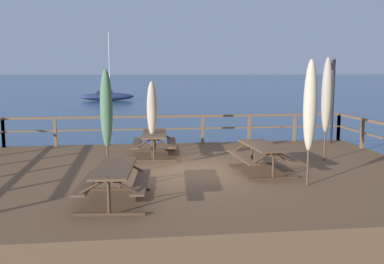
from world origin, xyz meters
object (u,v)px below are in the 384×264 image
object	(u,v)px
picnic_table_front_left	(262,152)
patio_umbrella_short_front	(310,106)
picnic_table_mid_right	(154,139)
patio_umbrella_tall_mid_right	(106,109)
patio_umbrella_tall_back_left	(152,109)
lamp_post_hooked	(332,88)
patio_umbrella_tall_mid_left	(327,96)
sailboat_distant	(107,96)
picnic_table_mid_centre	(115,176)

from	to	relation	value
picnic_table_front_left	patio_umbrella_short_front	size ratio (longest dim) A/B	0.70
picnic_table_mid_right	patio_umbrella_tall_mid_right	size ratio (longest dim) A/B	0.77
patio_umbrella_tall_back_left	patio_umbrella_short_front	size ratio (longest dim) A/B	0.80
picnic_table_front_left	picnic_table_mid_right	world-z (taller)	same
picnic_table_front_left	lamp_post_hooked	size ratio (longest dim) A/B	0.67
patio_umbrella_tall_mid_left	lamp_post_hooked	bearing A→B (deg)	62.71
picnic_table_mid_right	patio_umbrella_tall_mid_right	xyz separation A→B (m)	(-1.34, -2.76, 1.24)
patio_umbrella_tall_mid_left	patio_umbrella_tall_back_left	world-z (taller)	patio_umbrella_tall_mid_left
lamp_post_hooked	sailboat_distant	distance (m)	37.29
picnic_table_mid_right	lamp_post_hooked	bearing A→B (deg)	13.76
picnic_table_mid_right	picnic_table_mid_centre	bearing A→B (deg)	-101.99
patio_umbrella_tall_back_left	lamp_post_hooked	xyz separation A→B (m)	(6.85, 1.72, 0.56)
sailboat_distant	patio_umbrella_short_front	bearing A→B (deg)	-80.02
lamp_post_hooked	patio_umbrella_tall_mid_left	bearing A→B (deg)	-117.29
patio_umbrella_tall_mid_left	sailboat_distant	bearing A→B (deg)	102.98
picnic_table_mid_right	lamp_post_hooked	xyz separation A→B (m)	(6.78, 1.66, 1.55)
picnic_table_front_left	picnic_table_mid_right	distance (m)	3.89
patio_umbrella_tall_mid_left	sailboat_distant	world-z (taller)	sailboat_distant
patio_umbrella_tall_mid_left	lamp_post_hooked	world-z (taller)	lamp_post_hooked
picnic_table_mid_centre	patio_umbrella_tall_mid_left	world-z (taller)	patio_umbrella_tall_mid_left
patio_umbrella_short_front	lamp_post_hooked	distance (m)	6.70
sailboat_distant	lamp_post_hooked	bearing A→B (deg)	-73.53
picnic_table_front_left	sailboat_distant	bearing A→B (deg)	99.38
picnic_table_front_left	picnic_table_mid_centre	bearing A→B (deg)	-149.29
patio_umbrella_short_front	patio_umbrella_tall_back_left	bearing A→B (deg)	131.13
patio_umbrella_tall_mid_right	lamp_post_hooked	size ratio (longest dim) A/B	0.88
lamp_post_hooked	patio_umbrella_tall_back_left	bearing A→B (deg)	-165.92
sailboat_distant	patio_umbrella_tall_back_left	bearing A→B (deg)	-84.36
picnic_table_mid_centre	lamp_post_hooked	xyz separation A→B (m)	(7.84, 6.64, 1.55)
picnic_table_mid_centre	picnic_table_mid_right	xyz separation A→B (m)	(1.06, 4.97, -0.00)
patio_umbrella_tall_mid_right	lamp_post_hooked	xyz separation A→B (m)	(8.12, 4.43, 0.31)
picnic_table_mid_right	patio_umbrella_tall_back_left	xyz separation A→B (m)	(-0.07, -0.06, 0.99)
picnic_table_mid_centre	patio_umbrella_tall_back_left	distance (m)	5.11
picnic_table_mid_centre	sailboat_distant	distance (m)	42.42
patio_umbrella_tall_mid_right	sailboat_distant	bearing A→B (deg)	93.47
patio_umbrella_short_front	lamp_post_hooked	world-z (taller)	lamp_post_hooked
lamp_post_hooked	sailboat_distant	xyz separation A→B (m)	(-10.55, 35.69, -2.32)
patio_umbrella_tall_back_left	sailboat_distant	xyz separation A→B (m)	(-3.70, 37.41, -1.76)
picnic_table_mid_centre	patio_umbrella_short_front	size ratio (longest dim) A/B	0.74
picnic_table_mid_centre	patio_umbrella_short_front	bearing A→B (deg)	9.62
patio_umbrella_short_front	sailboat_distant	bearing A→B (deg)	99.98
sailboat_distant	patio_umbrella_tall_mid_right	bearing A→B (deg)	-86.53
patio_umbrella_tall_mid_right	sailboat_distant	xyz separation A→B (m)	(-2.44, 40.12, -2.01)
picnic_table_mid_right	patio_umbrella_tall_back_left	world-z (taller)	patio_umbrella_tall_back_left
patio_umbrella_short_front	sailboat_distant	xyz separation A→B (m)	(-7.31, 41.55, -2.15)
picnic_table_front_left	picnic_table_mid_centre	size ratio (longest dim) A/B	0.94
picnic_table_front_left	sailboat_distant	distance (m)	40.56
picnic_table_mid_right	lamp_post_hooked	distance (m)	7.15
lamp_post_hooked	picnic_table_mid_right	bearing A→B (deg)	-166.24
patio_umbrella_tall_mid_right	patio_umbrella_short_front	xyz separation A→B (m)	(4.87, -1.43, 0.14)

